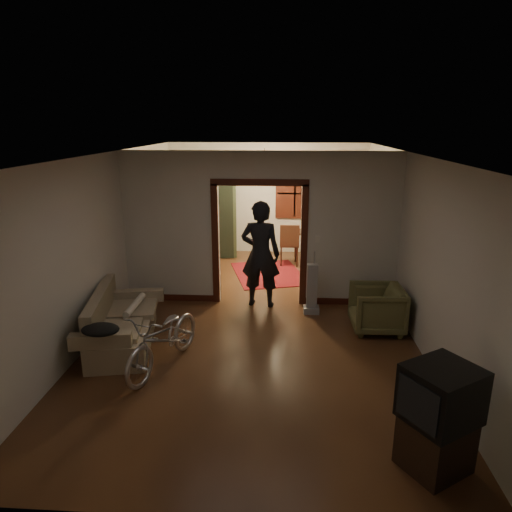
# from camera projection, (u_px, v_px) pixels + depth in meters

# --- Properties ---
(floor) EXTENTS (5.00, 8.50, 0.01)m
(floor) POSITION_uv_depth(u_px,v_px,m) (257.00, 317.00, 7.97)
(floor) COLOR #3B2012
(floor) RESTS_ON ground
(ceiling) EXTENTS (5.00, 8.50, 0.01)m
(ceiling) POSITION_uv_depth(u_px,v_px,m) (257.00, 153.00, 7.19)
(ceiling) COLOR white
(ceiling) RESTS_ON floor
(wall_back) EXTENTS (5.00, 0.02, 2.80)m
(wall_back) POSITION_uv_depth(u_px,v_px,m) (267.00, 199.00, 11.65)
(wall_back) COLOR beige
(wall_back) RESTS_ON floor
(wall_left) EXTENTS (0.02, 8.50, 2.80)m
(wall_left) POSITION_uv_depth(u_px,v_px,m) (110.00, 237.00, 7.73)
(wall_left) COLOR beige
(wall_left) RESTS_ON floor
(wall_right) EXTENTS (0.02, 8.50, 2.80)m
(wall_right) POSITION_uv_depth(u_px,v_px,m) (410.00, 242.00, 7.43)
(wall_right) COLOR beige
(wall_right) RESTS_ON floor
(partition_wall) EXTENTS (5.00, 0.14, 2.80)m
(partition_wall) POSITION_uv_depth(u_px,v_px,m) (260.00, 229.00, 8.30)
(partition_wall) COLOR beige
(partition_wall) RESTS_ON floor
(door_casing) EXTENTS (1.74, 0.20, 2.32)m
(door_casing) POSITION_uv_depth(u_px,v_px,m) (260.00, 245.00, 8.38)
(door_casing) COLOR #3B150D
(door_casing) RESTS_ON floor
(far_window) EXTENTS (0.98, 0.06, 1.28)m
(far_window) POSITION_uv_depth(u_px,v_px,m) (295.00, 193.00, 11.53)
(far_window) COLOR black
(far_window) RESTS_ON wall_back
(chandelier) EXTENTS (0.24, 0.24, 0.24)m
(chandelier) POSITION_uv_depth(u_px,v_px,m) (264.00, 167.00, 9.71)
(chandelier) COLOR #FFE0A5
(chandelier) RESTS_ON ceiling
(light_switch) EXTENTS (0.08, 0.01, 0.12)m
(light_switch) POSITION_uv_depth(u_px,v_px,m) (318.00, 239.00, 8.20)
(light_switch) COLOR silver
(light_switch) RESTS_ON partition_wall
(sofa) EXTENTS (1.14, 1.93, 0.83)m
(sofa) POSITION_uv_depth(u_px,v_px,m) (122.00, 319.00, 6.87)
(sofa) COLOR #786C50
(sofa) RESTS_ON floor
(rolled_paper) EXTENTS (0.10, 0.82, 0.10)m
(rolled_paper) POSITION_uv_depth(u_px,v_px,m) (135.00, 305.00, 7.12)
(rolled_paper) COLOR beige
(rolled_paper) RESTS_ON sofa
(jacket) EXTENTS (0.49, 0.37, 0.14)m
(jacket) POSITION_uv_depth(u_px,v_px,m) (100.00, 330.00, 5.92)
(jacket) COLOR black
(jacket) RESTS_ON sofa
(bicycle) EXTENTS (1.08, 1.77, 0.88)m
(bicycle) POSITION_uv_depth(u_px,v_px,m) (164.00, 338.00, 6.22)
(bicycle) COLOR silver
(bicycle) RESTS_ON floor
(armchair) EXTENTS (0.84, 0.82, 0.75)m
(armchair) POSITION_uv_depth(u_px,v_px,m) (377.00, 309.00, 7.38)
(armchair) COLOR brown
(armchair) RESTS_ON floor
(tv_stand) EXTENTS (0.77, 0.75, 0.52)m
(tv_stand) POSITION_uv_depth(u_px,v_px,m) (435.00, 444.00, 4.43)
(tv_stand) COLOR black
(tv_stand) RESTS_ON floor
(crt_tv) EXTENTS (0.84, 0.82, 0.54)m
(crt_tv) POSITION_uv_depth(u_px,v_px,m) (442.00, 394.00, 4.27)
(crt_tv) COLOR black
(crt_tv) RESTS_ON tv_stand
(vacuum) EXTENTS (0.29, 0.23, 0.91)m
(vacuum) POSITION_uv_depth(u_px,v_px,m) (312.00, 289.00, 8.03)
(vacuum) COLOR gray
(vacuum) RESTS_ON floor
(person) EXTENTS (0.77, 0.56, 1.96)m
(person) POSITION_uv_depth(u_px,v_px,m) (260.00, 254.00, 8.24)
(person) COLOR black
(person) RESTS_ON floor
(oriental_rug) EXTENTS (1.87, 2.19, 0.01)m
(oriental_rug) POSITION_uv_depth(u_px,v_px,m) (269.00, 274.00, 10.24)
(oriental_rug) COLOR maroon
(oriental_rug) RESTS_ON floor
(locker) EXTENTS (1.04, 0.70, 1.91)m
(locker) POSITION_uv_depth(u_px,v_px,m) (216.00, 219.00, 11.40)
(locker) COLOR #2B3520
(locker) RESTS_ON floor
(globe) EXTENTS (0.28, 0.28, 0.28)m
(globe) POSITION_uv_depth(u_px,v_px,m) (215.00, 179.00, 11.13)
(globe) COLOR #1E5972
(globe) RESTS_ON locker
(desk) EXTENTS (1.06, 0.75, 0.71)m
(desk) POSITION_uv_depth(u_px,v_px,m) (313.00, 246.00, 11.22)
(desk) COLOR black
(desk) RESTS_ON floor
(desk_chair) EXTENTS (0.55, 0.55, 1.00)m
(desk_chair) POSITION_uv_depth(u_px,v_px,m) (289.00, 244.00, 10.80)
(desk_chair) COLOR black
(desk_chair) RESTS_ON floor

